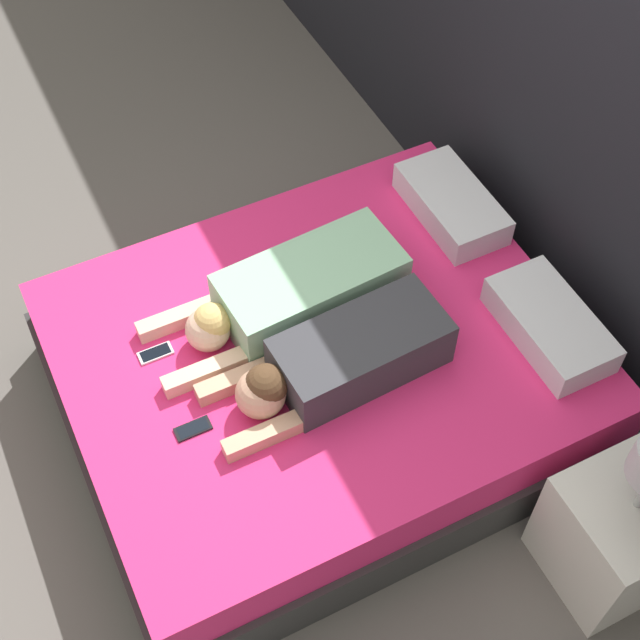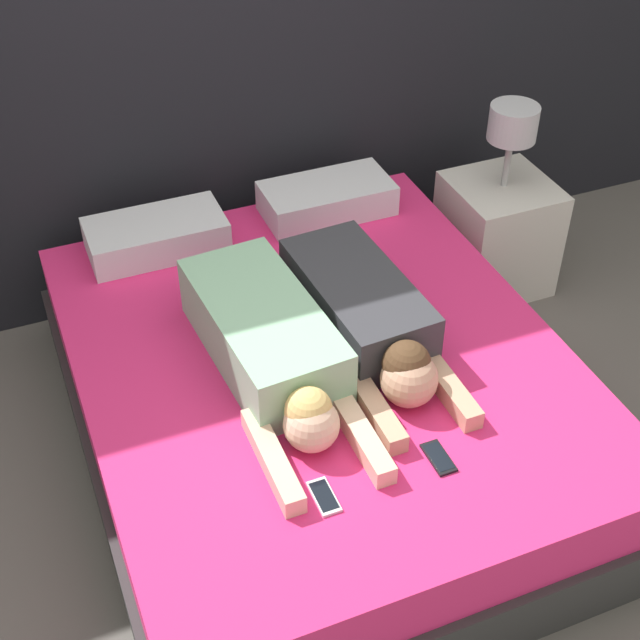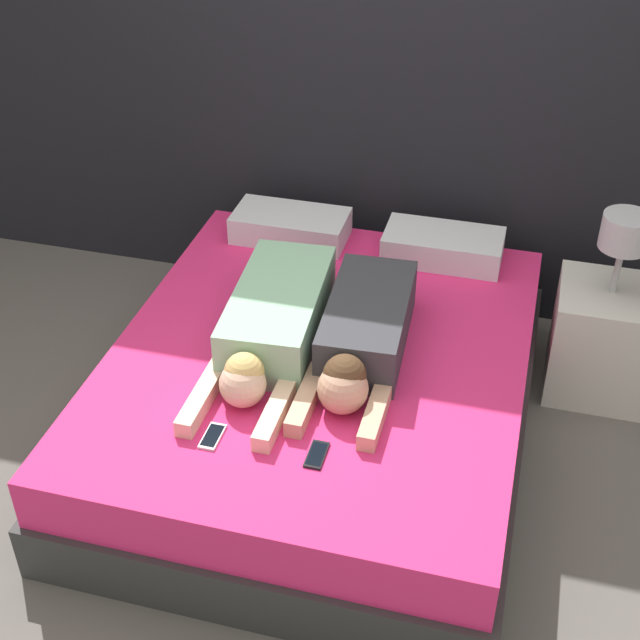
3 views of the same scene
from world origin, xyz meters
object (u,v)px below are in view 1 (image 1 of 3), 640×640
at_px(bed, 320,375).
at_px(nightstand, 619,531).
at_px(pillow_head_right, 550,325).
at_px(person_right, 337,361).
at_px(cell_phone_right, 193,429).
at_px(pillow_head_left, 451,204).
at_px(person_left, 292,294).
at_px(cell_phone_left, 156,353).

height_order(bed, nightstand, nightstand).
height_order(pillow_head_right, person_right, person_right).
bearing_deg(cell_phone_right, pillow_head_left, 110.02).
bearing_deg(nightstand, person_right, -145.10).
height_order(person_left, nightstand, nightstand).
bearing_deg(pillow_head_right, person_right, -102.98).
relative_size(pillow_head_left, person_right, 0.57).
distance_m(person_right, cell_phone_left, 0.76).
relative_size(cell_phone_left, cell_phone_right, 1.00).
relative_size(person_right, cell_phone_right, 7.06).
relative_size(bed, person_left, 1.92).
bearing_deg(pillow_head_left, bed, -65.91).
bearing_deg(cell_phone_right, cell_phone_left, -178.95).
bearing_deg(pillow_head_right, nightstand, -13.00).
bearing_deg(cell_phone_right, nightstand, 51.78).
xyz_separation_m(person_left, cell_phone_left, (-0.05, -0.60, -0.11)).
xyz_separation_m(person_right, nightstand, (1.00, 0.70, -0.29)).
distance_m(person_left, cell_phone_left, 0.61).
bearing_deg(nightstand, person_left, -152.76).
relative_size(bed, person_right, 2.13).
height_order(pillow_head_left, nightstand, nightstand).
distance_m(pillow_head_left, cell_phone_right, 1.59).
height_order(pillow_head_left, cell_phone_left, pillow_head_left).
bearing_deg(person_right, nightstand, 34.90).
height_order(bed, person_right, person_right).
xyz_separation_m(pillow_head_right, cell_phone_right, (-0.23, -1.49, -0.06)).
bearing_deg(bed, pillow_head_left, 114.09).
height_order(pillow_head_left, person_right, person_right).
xyz_separation_m(bed, person_left, (-0.20, -0.03, 0.36)).
relative_size(pillow_head_left, nightstand, 0.61).
xyz_separation_m(bed, cell_phone_left, (-0.25, -0.63, 0.25)).
bearing_deg(pillow_head_left, person_right, -57.12).
height_order(person_left, cell_phone_right, person_left).
height_order(pillow_head_left, pillow_head_right, same).
bearing_deg(bed, pillow_head_right, 65.91).
bearing_deg(bed, nightstand, 29.90).
bearing_deg(cell_phone_left, pillow_head_left, 95.40).
bearing_deg(cell_phone_right, pillow_head_right, 81.19).
bearing_deg(person_left, pillow_head_left, 101.92).
distance_m(bed, pillow_head_right, 1.00).
bearing_deg(person_right, person_left, -177.99).
relative_size(pillow_head_right, nightstand, 0.61).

